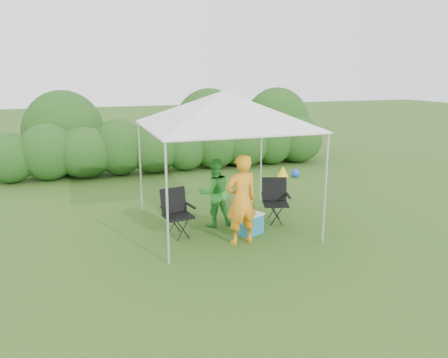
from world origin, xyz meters
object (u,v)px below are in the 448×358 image
object	(u,v)px
chair_right	(275,197)
cooler	(250,223)
woman	(215,193)
canopy	(224,109)
chair_left	(176,209)
man	(241,200)

from	to	relation	value
chair_right	cooler	world-z (taller)	chair_right
woman	cooler	bearing A→B (deg)	124.36
woman	canopy	bearing A→B (deg)	150.24
woman	cooler	world-z (taller)	woman
canopy	chair_right	world-z (taller)	canopy
canopy	chair_left	size ratio (longest dim) A/B	3.29
chair_left	man	world-z (taller)	man
canopy	chair_left	xyz separation A→B (m)	(-1.06, -0.20, -1.93)
man	chair_left	bearing A→B (deg)	-43.62
chair_right	chair_left	size ratio (longest dim) A/B	1.01
canopy	man	xyz separation A→B (m)	(0.00, -1.02, -1.60)
cooler	man	bearing A→B (deg)	-155.09
chair_left	cooler	world-z (taller)	chair_left
canopy	chair_left	bearing A→B (deg)	-169.37
chair_right	man	world-z (taller)	man
canopy	chair_right	size ratio (longest dim) A/B	3.27
chair_right	chair_left	distance (m)	2.23
chair_right	cooler	xyz separation A→B (m)	(-0.81, -0.55, -0.32)
woman	man	bearing A→B (deg)	96.60
chair_right	cooler	bearing A→B (deg)	-128.70
woman	chair_left	bearing A→B (deg)	15.51
chair_left	cooler	distance (m)	1.51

